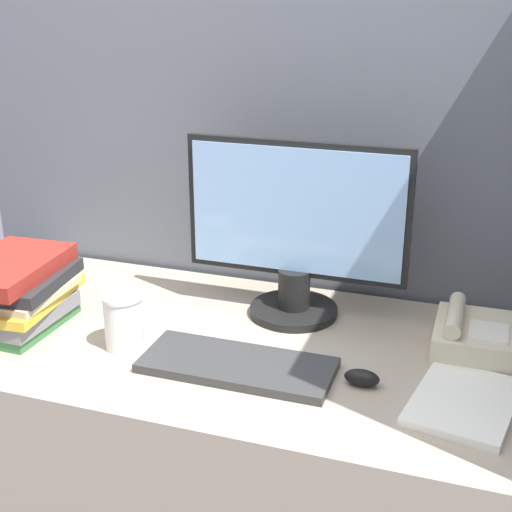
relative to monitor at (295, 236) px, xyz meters
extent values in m
cube|color=slate|center=(-0.10, 0.21, -0.04)|extent=(1.78, 0.04, 1.79)
cube|color=tan|center=(-0.10, -0.18, -0.57)|extent=(1.38, 0.70, 0.73)
cylinder|color=black|center=(0.00, 0.00, -0.19)|extent=(0.22, 0.22, 0.02)
cylinder|color=black|center=(0.00, 0.00, -0.13)|extent=(0.08, 0.08, 0.10)
cube|color=black|center=(0.00, 0.00, 0.06)|extent=(0.54, 0.02, 0.33)
cube|color=#8CB7E5|center=(0.00, -0.01, 0.06)|extent=(0.51, 0.01, 0.30)
cube|color=#333333|center=(-0.04, -0.30, -0.19)|extent=(0.41, 0.17, 0.02)
ellipsoid|color=black|center=(0.22, -0.28, -0.19)|extent=(0.07, 0.04, 0.03)
cylinder|color=white|center=(-0.31, -0.28, -0.14)|extent=(0.09, 0.09, 0.12)
cylinder|color=white|center=(-0.31, -0.28, -0.08)|extent=(0.09, 0.09, 0.01)
cube|color=#38723F|center=(-0.60, -0.27, -0.19)|extent=(0.19, 0.24, 0.03)
cube|color=slate|center=(-0.61, -0.28, -0.16)|extent=(0.21, 0.24, 0.04)
cube|color=gold|center=(-0.61, -0.27, -0.13)|extent=(0.24, 0.30, 0.02)
cube|color=#C6B78C|center=(-0.60, -0.28, -0.11)|extent=(0.22, 0.23, 0.02)
cube|color=#262628|center=(-0.59, -0.26, -0.08)|extent=(0.22, 0.27, 0.03)
cube|color=maroon|center=(-0.61, -0.28, -0.05)|extent=(0.21, 0.30, 0.04)
cube|color=beige|center=(0.43, -0.06, -0.17)|extent=(0.18, 0.21, 0.07)
cube|color=white|center=(0.46, -0.09, -0.14)|extent=(0.08, 0.09, 0.00)
cylinder|color=beige|center=(0.38, -0.06, -0.12)|extent=(0.04, 0.18, 0.04)
cube|color=white|center=(0.42, -0.29, -0.19)|extent=(0.23, 0.28, 0.02)
camera|label=1|loc=(0.42, -1.54, 0.56)|focal=50.00mm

